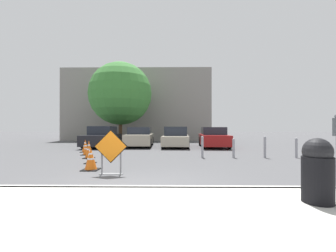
# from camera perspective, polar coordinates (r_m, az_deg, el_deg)

# --- Properties ---
(ground_plane) EXTENTS (96.00, 96.00, 0.00)m
(ground_plane) POSITION_cam_1_polar(r_m,az_deg,el_deg) (14.84, -2.24, -5.68)
(ground_plane) COLOR #4C4C4F
(sidewalk_strip) EXTENTS (25.68, 3.03, 0.14)m
(sidewalk_strip) POSITION_cam_1_polar(r_m,az_deg,el_deg) (3.59, -12.54, -22.03)
(sidewalk_strip) COLOR beige
(sidewalk_strip) RESTS_ON ground_plane
(curb_lip) EXTENTS (25.68, 0.20, 0.14)m
(curb_lip) POSITION_cam_1_polar(r_m,az_deg,el_deg) (5.00, -8.41, -15.71)
(curb_lip) COLOR beige
(curb_lip) RESTS_ON ground_plane
(road_closed_sign) EXTENTS (0.98, 0.20, 1.32)m
(road_closed_sign) POSITION_cam_1_polar(r_m,az_deg,el_deg) (6.84, -14.29, -6.08)
(road_closed_sign) COLOR black
(road_closed_sign) RESTS_ON ground_plane
(traffic_cone_nearest) EXTENTS (0.52, 0.52, 0.72)m
(traffic_cone_nearest) POSITION_cam_1_polar(r_m,az_deg,el_deg) (7.81, -19.00, -7.97)
(traffic_cone_nearest) COLOR black
(traffic_cone_nearest) RESTS_ON ground_plane
(traffic_cone_second) EXTENTS (0.38, 0.38, 0.66)m
(traffic_cone_second) POSITION_cam_1_polar(r_m,az_deg,el_deg) (9.20, -19.14, -6.98)
(traffic_cone_second) COLOR black
(traffic_cone_second) RESTS_ON ground_plane
(traffic_cone_third) EXTENTS (0.44, 0.44, 0.81)m
(traffic_cone_third) POSITION_cam_1_polar(r_m,az_deg,el_deg) (10.70, -19.46, -5.66)
(traffic_cone_third) COLOR black
(traffic_cone_third) RESTS_ON ground_plane
(traffic_cone_fourth) EXTENTS (0.42, 0.42, 0.63)m
(traffic_cone_fourth) POSITION_cam_1_polar(r_m,az_deg,el_deg) (12.00, -20.07, -5.49)
(traffic_cone_fourth) COLOR black
(traffic_cone_fourth) RESTS_ON ground_plane
(traffic_cone_fifth) EXTENTS (0.46, 0.46, 0.70)m
(traffic_cone_fifth) POSITION_cam_1_polar(r_m,az_deg,el_deg) (13.38, -20.28, -4.80)
(traffic_cone_fifth) COLOR black
(traffic_cone_fifth) RESTS_ON ground_plane
(parked_car_nearest) EXTENTS (1.87, 4.32, 1.46)m
(parked_car_nearest) POSITION_cam_1_polar(r_m,az_deg,el_deg) (16.58, -16.31, -2.78)
(parked_car_nearest) COLOR black
(parked_car_nearest) RESTS_ON ground_plane
(parked_car_second) EXTENTS (1.92, 4.19, 1.40)m
(parked_car_second) POSITION_cam_1_polar(r_m,az_deg,el_deg) (16.33, -7.19, -2.89)
(parked_car_second) COLOR #A39984
(parked_car_second) RESTS_ON ground_plane
(parked_car_third) EXTENTS (1.98, 4.48, 1.43)m
(parked_car_third) POSITION_cam_1_polar(r_m,az_deg,el_deg) (15.93, 2.03, -2.95)
(parked_car_third) COLOR #A39984
(parked_car_third) RESTS_ON ground_plane
(parked_car_fourth) EXTENTS (2.00, 4.11, 1.40)m
(parked_car_fourth) POSITION_cam_1_polar(r_m,az_deg,el_deg) (15.89, 11.50, -2.95)
(parked_car_fourth) COLOR maroon
(parked_car_fourth) RESTS_ON ground_plane
(trash_bin) EXTENTS (0.48, 0.48, 1.08)m
(trash_bin) POSITION_cam_1_polar(r_m,az_deg,el_deg) (4.56, 33.73, -9.24)
(trash_bin) COLOR black
(trash_bin) RESTS_ON sidewalk_strip
(bollard_nearest) EXTENTS (0.12, 0.12, 0.99)m
(bollard_nearest) POSITION_cam_1_polar(r_m,az_deg,el_deg) (10.38, 8.72, -5.11)
(bollard_nearest) COLOR gray
(bollard_nearest) RESTS_ON ground_plane
(bollard_second) EXTENTS (0.12, 0.12, 0.88)m
(bollard_second) POSITION_cam_1_polar(r_m,az_deg,el_deg) (10.67, 16.32, -5.27)
(bollard_second) COLOR gray
(bollard_second) RESTS_ON ground_plane
(bollard_third) EXTENTS (0.12, 0.12, 0.99)m
(bollard_third) POSITION_cam_1_polar(r_m,az_deg,el_deg) (11.13, 23.39, -4.76)
(bollard_third) COLOR gray
(bollard_third) RESTS_ON ground_plane
(bollard_fourth) EXTENTS (0.12, 0.12, 0.92)m
(bollard_fourth) POSITION_cam_1_polar(r_m,az_deg,el_deg) (11.75, 29.81, -4.70)
(bollard_fourth) COLOR gray
(bollard_fourth) RESTS_ON ground_plane
(building_facade_backdrop) EXTENTS (15.48, 5.00, 7.48)m
(building_facade_backdrop) POSITION_cam_1_polar(r_m,az_deg,el_deg) (25.58, -7.42, 4.99)
(building_facade_backdrop) COLOR gray
(building_facade_backdrop) RESTS_ON ground_plane
(street_tree_behind_lot) EXTENTS (5.45, 5.45, 7.04)m
(street_tree_behind_lot) POSITION_cam_1_polar(r_m,az_deg,el_deg) (20.20, -11.99, 8.02)
(street_tree_behind_lot) COLOR #513823
(street_tree_behind_lot) RESTS_ON ground_plane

